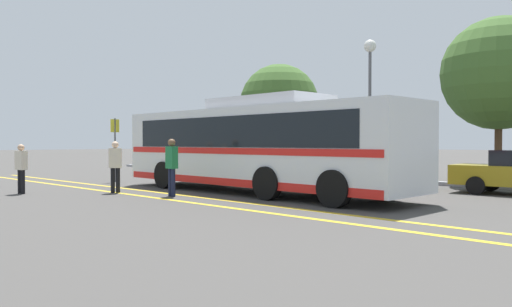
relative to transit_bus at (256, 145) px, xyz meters
The scene contains 15 objects.
ground_plane 1.71m from the transit_bus, 155.04° to the left, with size 220.00×220.00×0.00m, color #423F3D.
lane_strip_0 2.73m from the transit_bus, 90.43° to the right, with size 0.20×31.60×0.01m, color gold.
lane_strip_1 3.63m from the transit_bus, 90.29° to the right, with size 0.20×31.60×0.01m, color gold.
curb_strip 7.43m from the transit_bus, 90.13° to the left, with size 39.60×0.36×0.15m, color #99999E.
transit_bus is the anchor object (origin of this frame).
parked_car_0 12.81m from the transit_bus, 153.87° to the left, with size 4.62×2.22×1.37m.
parked_car_1 8.00m from the transit_bus, 133.24° to the left, with size 4.51×1.81×1.32m.
parked_car_2 5.58m from the transit_bus, 83.51° to the left, with size 4.18×2.25×1.48m.
pedestrian_0 4.83m from the transit_bus, 136.57° to the right, with size 0.42×0.47×1.75m.
pedestrian_1 7.85m from the transit_bus, 133.84° to the right, with size 0.45×0.29×1.65m.
pedestrian_2 2.95m from the transit_bus, 113.79° to the right, with size 0.44×0.26×1.82m.
bus_stop_sign 7.77m from the transit_bus, behind, with size 0.07×0.40×2.77m.
street_lamp 8.87m from the transit_bus, 94.25° to the left, with size 0.57×0.57×6.46m.
tree_0 14.85m from the transit_bus, 128.38° to the left, with size 4.94×4.94×6.63m.
tree_2 10.44m from the transit_bus, 61.15° to the left, with size 4.46×4.46×6.67m.
Camera 1 is at (12.18, -12.32, 1.70)m, focal length 35.00 mm.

